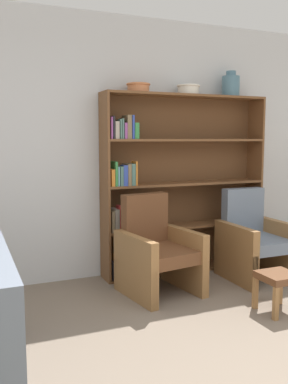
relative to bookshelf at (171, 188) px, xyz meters
The scene contains 8 objects.
wall_back 0.53m from the bookshelf, 144.61° to the left, with size 12.00×0.06×2.75m.
bookshelf is the anchor object (origin of this frame).
bowl_sage 1.14m from the bookshelf, behind, with size 0.25×0.25×0.09m.
bowl_slate 1.09m from the bookshelf, ahead, with size 0.25×0.25×0.11m.
vase_tall 1.35m from the bookshelf, ahead, with size 0.20×0.20×0.28m.
armchair_leather 0.87m from the bookshelf, 127.96° to the right, with size 0.74×0.77×0.93m.
armchair_cushioned 1.05m from the bookshelf, 36.30° to the right, with size 0.64×0.68×0.93m.
footstool 1.57m from the bookshelf, 76.44° to the right, with size 0.31×0.31×0.34m.
Camera 1 is at (-1.85, -1.55, 1.47)m, focal length 40.00 mm.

